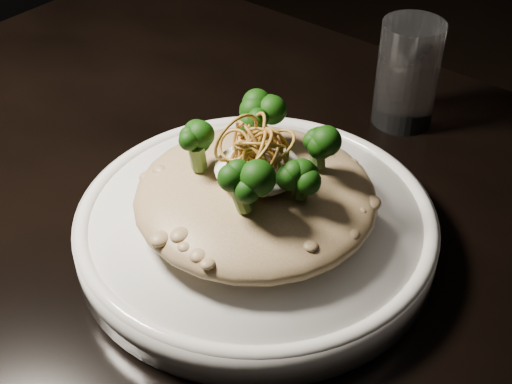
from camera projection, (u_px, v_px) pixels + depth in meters
table at (252, 328)px, 0.64m from camera, size 1.10×0.80×0.75m
plate at (256, 228)px, 0.60m from camera, size 0.30×0.30×0.03m
risotto at (256, 196)px, 0.58m from camera, size 0.20×0.20×0.04m
broccoli at (260, 150)px, 0.55m from camera, size 0.13×0.13×0.05m
cheese at (258, 168)px, 0.55m from camera, size 0.07×0.07×0.02m
shallots at (255, 139)px, 0.54m from camera, size 0.05×0.05×0.03m
drinking_glass at (407, 74)px, 0.73m from camera, size 0.07×0.07×0.11m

